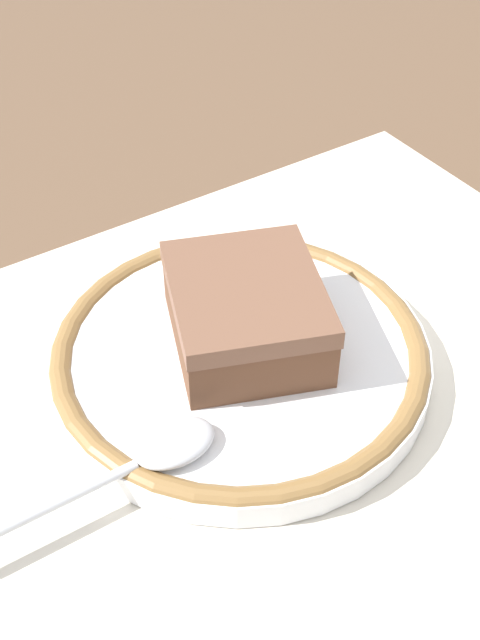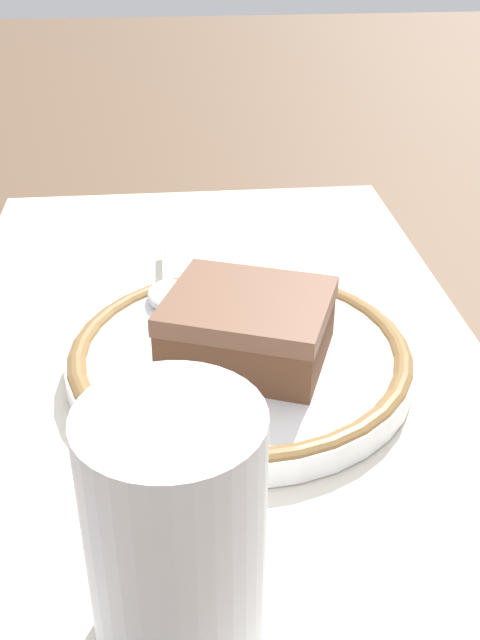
% 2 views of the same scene
% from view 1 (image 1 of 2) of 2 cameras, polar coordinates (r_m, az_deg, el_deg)
% --- Properties ---
extents(ground_plane, '(2.40, 2.40, 0.00)m').
position_cam_1_polar(ground_plane, '(0.42, -2.56, -6.27)').
color(ground_plane, brown).
extents(placemat, '(0.52, 0.33, 0.00)m').
position_cam_1_polar(placemat, '(0.42, -2.57, -6.20)').
color(placemat, beige).
rests_on(placemat, ground_plane).
extents(plate, '(0.20, 0.20, 0.02)m').
position_cam_1_polar(plate, '(0.43, -0.00, -2.49)').
color(plate, white).
rests_on(plate, placemat).
extents(cake_slice, '(0.10, 0.11, 0.04)m').
position_cam_1_polar(cake_slice, '(0.42, 0.43, 0.51)').
color(cake_slice, brown).
rests_on(cake_slice, plate).
extents(spoon, '(0.13, 0.03, 0.01)m').
position_cam_1_polar(spoon, '(0.38, -5.94, -9.10)').
color(spoon, silver).
rests_on(spoon, plate).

